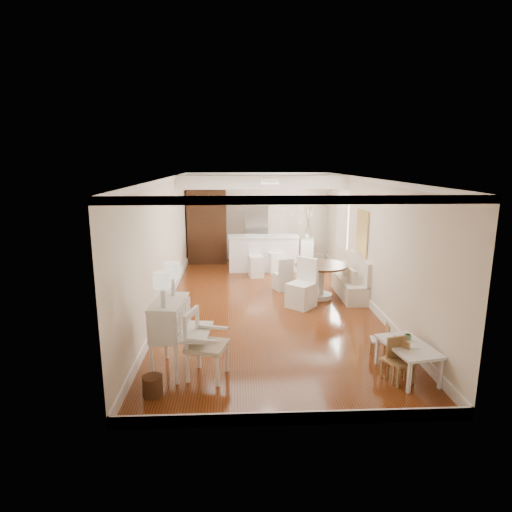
{
  "coord_description": "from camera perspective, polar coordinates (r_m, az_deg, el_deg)",
  "views": [
    {
      "loc": [
        -0.67,
        -9.13,
        3.17
      ],
      "look_at": [
        -0.24,
        0.3,
        1.06
      ],
      "focal_mm": 30.0,
      "sensor_mm": 36.0,
      "label": 1
    }
  ],
  "objects": [
    {
      "name": "gustavian_armchair",
      "position": [
        6.48,
        -6.5,
        -11.66
      ],
      "size": [
        0.73,
        0.73,
        1.03
      ],
      "primitive_type": "cube",
      "rotation": [
        0.0,
        0.0,
        1.29
      ],
      "color": "white",
      "rests_on": "ground"
    },
    {
      "name": "dining_table",
      "position": [
        10.12,
        8.62,
        -3.35
      ],
      "size": [
        1.53,
        1.53,
        0.82
      ],
      "primitive_type": "cylinder",
      "rotation": [
        0.0,
        0.0,
        -0.34
      ],
      "color": "#492B17",
      "rests_on": "ground"
    },
    {
      "name": "sideboard",
      "position": [
        13.35,
        6.86,
        0.6
      ],
      "size": [
        0.54,
        0.91,
        0.82
      ],
      "primitive_type": "cube",
      "rotation": [
        0.0,
        0.0,
        -0.19
      ],
      "color": "silver",
      "rests_on": "ground"
    },
    {
      "name": "kids_chair_b",
      "position": [
        7.46,
        16.15,
        -10.63
      ],
      "size": [
        0.32,
        0.32,
        0.57
      ],
      "primitive_type": "cube",
      "rotation": [
        0.0,
        0.0,
        -1.74
      ],
      "color": "#9B7846",
      "rests_on": "ground"
    },
    {
      "name": "wicker_basket",
      "position": [
        6.31,
        -13.62,
        -16.47
      ],
      "size": [
        0.3,
        0.3,
        0.28
      ],
      "primitive_type": "cylinder",
      "rotation": [
        0.0,
        0.0,
        0.1
      ],
      "color": "#502F19",
      "rests_on": "ground"
    },
    {
      "name": "kids_chair_c",
      "position": [
        6.72,
        18.81,
        -13.1
      ],
      "size": [
        0.39,
        0.39,
        0.66
      ],
      "primitive_type": "cube",
      "rotation": [
        0.0,
        0.0,
        0.26
      ],
      "color": "olive",
      "rests_on": "ground"
    },
    {
      "name": "secretary_bureau",
      "position": [
        6.72,
        -11.38,
        -10.43
      ],
      "size": [
        0.97,
        0.98,
        1.13
      ],
      "primitive_type": "cube",
      "rotation": [
        0.0,
        0.0,
        -0.1
      ],
      "color": "white",
      "rests_on": "ground"
    },
    {
      "name": "fridge",
      "position": [
        13.5,
        1.57,
        2.94
      ],
      "size": [
        0.75,
        0.65,
        1.8
      ],
      "primitive_type": "imported",
      "color": "silver",
      "rests_on": "ground"
    },
    {
      "name": "pencil_cup",
      "position": [
        7.04,
        19.57,
        -10.14
      ],
      "size": [
        0.11,
        0.11,
        0.08
      ],
      "primitive_type": "imported",
      "rotation": [
        0.0,
        0.0,
        -0.08
      ],
      "color": "#518B5A",
      "rests_on": "kids_table"
    },
    {
      "name": "kids_chair_a",
      "position": [
        6.78,
        17.95,
        -13.0
      ],
      "size": [
        0.4,
        0.4,
        0.61
      ],
      "primitive_type": "cube",
      "rotation": [
        0.0,
        0.0,
        -1.13
      ],
      "color": "tan",
      "rests_on": "ground"
    },
    {
      "name": "bar_stool_right",
      "position": [
        12.29,
        2.55,
        -0.03
      ],
      "size": [
        0.49,
        0.49,
        0.96
      ],
      "primitive_type": "cube",
      "rotation": [
        0.0,
        0.0,
        0.34
      ],
      "color": "white",
      "rests_on": "ground"
    },
    {
      "name": "branch_vase",
      "position": [
        13.29,
        6.73,
        2.73
      ],
      "size": [
        0.2,
        0.2,
        0.17
      ],
      "primitive_type": "imported",
      "rotation": [
        0.0,
        0.0,
        -0.21
      ],
      "color": "white",
      "rests_on": "sideboard"
    },
    {
      "name": "room",
      "position": [
        9.55,
        1.7,
        5.47
      ],
      "size": [
        9.0,
        9.04,
        2.82
      ],
      "color": "brown",
      "rests_on": "ground"
    },
    {
      "name": "breakfast_counter",
      "position": [
        12.53,
        0.99,
        0.4
      ],
      "size": [
        2.05,
        0.65,
        1.03
      ],
      "primitive_type": "cube",
      "color": "white",
      "rests_on": "ground"
    },
    {
      "name": "slip_chair_far",
      "position": [
        10.68,
        3.61,
        -2.36
      ],
      "size": [
        0.5,
        0.51,
        0.83
      ],
      "primitive_type": "cube",
      "rotation": [
        0.0,
        0.0,
        -2.81
      ],
      "color": "silver",
      "rests_on": "ground"
    },
    {
      "name": "kids_table",
      "position": [
        6.96,
        19.51,
        -12.98
      ],
      "size": [
        0.76,
        1.08,
        0.49
      ],
      "primitive_type": "cube",
      "rotation": [
        0.0,
        0.0,
        0.18
      ],
      "color": "white",
      "rests_on": "ground"
    },
    {
      "name": "pantry_cabinet",
      "position": [
        13.49,
        -6.53,
        3.93
      ],
      "size": [
        1.2,
        0.6,
        2.3
      ],
      "primitive_type": "cube",
      "color": "#381E11",
      "rests_on": "ground"
    },
    {
      "name": "bar_stool_left",
      "position": [
        11.81,
        0.01,
        -0.6
      ],
      "size": [
        0.43,
        0.43,
        0.94
      ],
      "primitive_type": "cube",
      "rotation": [
        0.0,
        0.0,
        0.16
      ],
      "color": "white",
      "rests_on": "ground"
    },
    {
      "name": "slip_chair_near",
      "position": [
        9.42,
        6.08,
        -3.66
      ],
      "size": [
        0.74,
        0.74,
        1.08
      ],
      "primitive_type": "cube",
      "rotation": [
        0.0,
        0.0,
        -0.73
      ],
      "color": "white",
      "rests_on": "ground"
    },
    {
      "name": "banquette",
      "position": [
        10.34,
        12.43,
        -2.7
      ],
      "size": [
        0.52,
        1.6,
        0.98
      ],
      "primitive_type": "cube",
      "color": "silver",
      "rests_on": "ground"
    }
  ]
}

